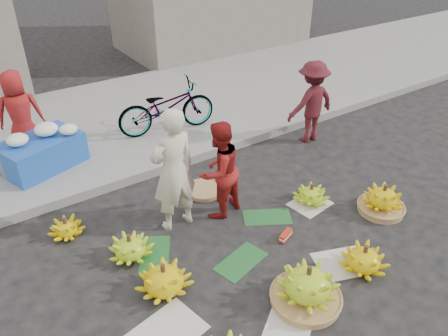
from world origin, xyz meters
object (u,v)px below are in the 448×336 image
banana_bunch_0 (164,279)px  vendor_cream (173,171)px  flower_table (42,151)px  bicycle (166,107)px  banana_bunch_4 (383,200)px

banana_bunch_0 → vendor_cream: vendor_cream is taller
flower_table → bicycle: size_ratio=0.77×
flower_table → banana_bunch_4: bearing=-63.9°
bicycle → vendor_cream: bearing=164.2°
banana_bunch_0 → bicycle: bicycle is taller
bicycle → banana_bunch_4: bearing=-149.6°
bicycle → flower_table: bearing=100.5°
banana_bunch_0 → bicycle: 3.74m
vendor_cream → bicycle: 2.59m
flower_table → bicycle: bicycle is taller
banana_bunch_0 → banana_bunch_4: size_ratio=0.87×
banana_bunch_0 → bicycle: size_ratio=0.36×
banana_bunch_4 → flower_table: (-3.60, 3.60, 0.22)m
banana_bunch_0 → banana_bunch_4: 3.19m
banana_bunch_0 → vendor_cream: size_ratio=0.37×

